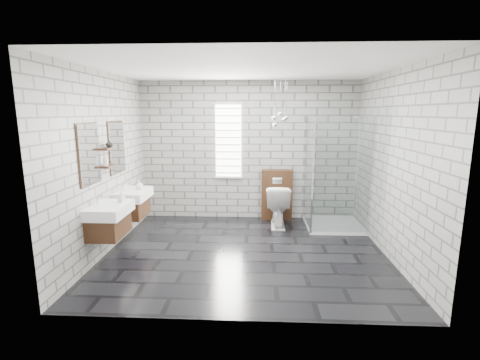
# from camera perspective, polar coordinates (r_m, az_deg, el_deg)

# --- Properties ---
(floor) EXTENTS (4.20, 3.60, 0.02)m
(floor) POSITION_cam_1_polar(r_m,az_deg,el_deg) (5.44, 0.89, -11.78)
(floor) COLOR black
(floor) RESTS_ON ground
(ceiling) EXTENTS (4.20, 3.60, 0.02)m
(ceiling) POSITION_cam_1_polar(r_m,az_deg,el_deg) (5.05, 0.98, 17.96)
(ceiling) COLOR white
(ceiling) RESTS_ON wall_back
(wall_back) EXTENTS (4.20, 0.02, 2.70)m
(wall_back) POSITION_cam_1_polar(r_m,az_deg,el_deg) (6.87, 1.44, 4.76)
(wall_back) COLOR #9C9C97
(wall_back) RESTS_ON floor
(wall_front) EXTENTS (4.20, 0.02, 2.70)m
(wall_front) POSITION_cam_1_polar(r_m,az_deg,el_deg) (3.30, -0.13, -2.12)
(wall_front) COLOR #9C9C97
(wall_front) RESTS_ON floor
(wall_left) EXTENTS (0.02, 3.60, 2.70)m
(wall_left) POSITION_cam_1_polar(r_m,az_deg,el_deg) (5.56, -21.38, 2.51)
(wall_left) COLOR #9C9C97
(wall_left) RESTS_ON floor
(wall_right) EXTENTS (0.02, 3.60, 2.70)m
(wall_right) POSITION_cam_1_polar(r_m,az_deg,el_deg) (5.43, 23.80, 2.15)
(wall_right) COLOR #9C9C97
(wall_right) RESTS_ON floor
(vanity_left) EXTENTS (0.47, 0.70, 1.57)m
(vanity_left) POSITION_cam_1_polar(r_m,az_deg,el_deg) (5.16, -21.05, -4.82)
(vanity_left) COLOR #3E2413
(vanity_left) RESTS_ON wall_left
(vanity_right) EXTENTS (0.47, 0.70, 1.57)m
(vanity_right) POSITION_cam_1_polar(r_m,az_deg,el_deg) (5.99, -17.51, -2.46)
(vanity_right) COLOR #3E2413
(vanity_right) RESTS_ON wall_left
(shelf_lower) EXTENTS (0.14, 0.30, 0.03)m
(shelf_lower) POSITION_cam_1_polar(r_m,az_deg,el_deg) (5.49, -20.81, 2.13)
(shelf_lower) COLOR #3E2413
(shelf_lower) RESTS_ON wall_left
(shelf_upper) EXTENTS (0.14, 0.30, 0.03)m
(shelf_upper) POSITION_cam_1_polar(r_m,az_deg,el_deg) (5.45, -21.00, 4.83)
(shelf_upper) COLOR #3E2413
(shelf_upper) RESTS_ON wall_left
(window) EXTENTS (0.56, 0.05, 1.48)m
(window) POSITION_cam_1_polar(r_m,az_deg,el_deg) (6.84, -1.92, 6.41)
(window) COLOR white
(window) RESTS_ON wall_back
(cistern_panel) EXTENTS (0.60, 0.20, 1.00)m
(cistern_panel) POSITION_cam_1_polar(r_m,az_deg,el_deg) (6.91, 6.04, -2.41)
(cistern_panel) COLOR #3E2413
(cistern_panel) RESTS_ON floor
(flush_plate) EXTENTS (0.18, 0.01, 0.12)m
(flush_plate) POSITION_cam_1_polar(r_m,az_deg,el_deg) (6.75, 6.14, -0.14)
(flush_plate) COLOR silver
(flush_plate) RESTS_ON cistern_panel
(shower_enclosure) EXTENTS (1.00, 1.00, 2.03)m
(shower_enclosure) POSITION_cam_1_polar(r_m,az_deg,el_deg) (6.54, 14.56, -3.47)
(shower_enclosure) COLOR white
(shower_enclosure) RESTS_ON floor
(pendant_cluster) EXTENTS (0.32, 0.24, 0.86)m
(pendant_cluster) POSITION_cam_1_polar(r_m,az_deg,el_deg) (6.40, 6.58, 10.10)
(pendant_cluster) COLOR silver
(pendant_cluster) RESTS_ON ceiling
(toilet) EXTENTS (0.46, 0.78, 0.78)m
(toilet) POSITION_cam_1_polar(r_m,az_deg,el_deg) (6.55, 6.21, -4.15)
(toilet) COLOR white
(toilet) RESTS_ON floor
(soap_bottle_a) EXTENTS (0.09, 0.09, 0.16)m
(soap_bottle_a) POSITION_cam_1_polar(r_m,az_deg,el_deg) (5.21, -18.89, -2.54)
(soap_bottle_a) COLOR #B2B2B2
(soap_bottle_a) RESTS_ON vanity_left
(soap_bottle_b) EXTENTS (0.14, 0.14, 0.15)m
(soap_bottle_b) POSITION_cam_1_polar(r_m,az_deg,el_deg) (5.99, -16.21, -0.75)
(soap_bottle_b) COLOR #B2B2B2
(soap_bottle_b) RESTS_ON vanity_right
(soap_bottle_c) EXTENTS (0.09, 0.09, 0.18)m
(soap_bottle_c) POSITION_cam_1_polar(r_m,az_deg,el_deg) (5.38, -21.22, 3.09)
(soap_bottle_c) COLOR #B2B2B2
(soap_bottle_c) RESTS_ON shelf_lower
(vase) EXTENTS (0.14, 0.14, 0.11)m
(vase) POSITION_cam_1_polar(r_m,az_deg,el_deg) (5.50, -20.69, 5.62)
(vase) COLOR #B2B2B2
(vase) RESTS_ON shelf_upper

